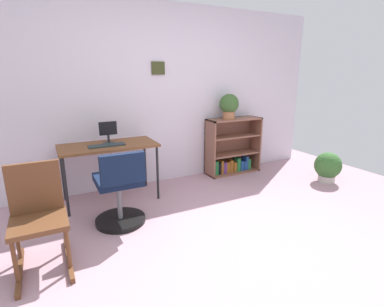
{
  "coord_description": "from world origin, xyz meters",
  "views": [
    {
      "loc": [
        -1.46,
        -1.74,
        1.53
      ],
      "look_at": [
        -0.0,
        1.11,
        0.65
      ],
      "focal_mm": 27.34,
      "sensor_mm": 36.0,
      "label": 1
    }
  ],
  "objects_px": {
    "desk": "(108,149)",
    "bookshelf_low": "(231,149)",
    "monitor": "(108,132)",
    "potted_plant_floor": "(328,167)",
    "office_chair": "(120,193)",
    "potted_plant_on_shelf": "(229,105)",
    "keyboard": "(107,145)",
    "rocking_chair": "(38,215)"
  },
  "relations": [
    {
      "from": "desk",
      "to": "bookshelf_low",
      "type": "height_order",
      "value": "bookshelf_low"
    },
    {
      "from": "monitor",
      "to": "potted_plant_floor",
      "type": "distance_m",
      "value": 3.09
    },
    {
      "from": "desk",
      "to": "potted_plant_floor",
      "type": "bearing_deg",
      "value": -15.37
    },
    {
      "from": "office_chair",
      "to": "potted_plant_on_shelf",
      "type": "xyz_separation_m",
      "value": [
        1.88,
        0.85,
        0.72
      ]
    },
    {
      "from": "desk",
      "to": "monitor",
      "type": "xyz_separation_m",
      "value": [
        0.02,
        0.04,
        0.19
      ]
    },
    {
      "from": "desk",
      "to": "potted_plant_on_shelf",
      "type": "relative_size",
      "value": 3.03
    },
    {
      "from": "desk",
      "to": "potted_plant_on_shelf",
      "type": "bearing_deg",
      "value": 4.87
    },
    {
      "from": "keyboard",
      "to": "office_chair",
      "type": "distance_m",
      "value": 0.71
    },
    {
      "from": "keyboard",
      "to": "bookshelf_low",
      "type": "bearing_deg",
      "value": 8.4
    },
    {
      "from": "desk",
      "to": "rocking_chair",
      "type": "relative_size",
      "value": 1.34
    },
    {
      "from": "potted_plant_floor",
      "to": "monitor",
      "type": "bearing_deg",
      "value": 163.72
    },
    {
      "from": "bookshelf_low",
      "to": "potted_plant_on_shelf",
      "type": "distance_m",
      "value": 0.71
    },
    {
      "from": "desk",
      "to": "rocking_chair",
      "type": "distance_m",
      "value": 1.31
    },
    {
      "from": "monitor",
      "to": "keyboard",
      "type": "relative_size",
      "value": 0.64
    },
    {
      "from": "monitor",
      "to": "potted_plant_on_shelf",
      "type": "bearing_deg",
      "value": 3.53
    },
    {
      "from": "keyboard",
      "to": "office_chair",
      "type": "bearing_deg",
      "value": -91.68
    },
    {
      "from": "bookshelf_low",
      "to": "potted_plant_on_shelf",
      "type": "height_order",
      "value": "potted_plant_on_shelf"
    },
    {
      "from": "rocking_chair",
      "to": "potted_plant_on_shelf",
      "type": "height_order",
      "value": "potted_plant_on_shelf"
    },
    {
      "from": "potted_plant_floor",
      "to": "bookshelf_low",
      "type": "bearing_deg",
      "value": 134.1
    },
    {
      "from": "keyboard",
      "to": "potted_plant_floor",
      "type": "bearing_deg",
      "value": -13.76
    },
    {
      "from": "monitor",
      "to": "potted_plant_floor",
      "type": "relative_size",
      "value": 0.61
    },
    {
      "from": "rocking_chair",
      "to": "keyboard",
      "type": "bearing_deg",
      "value": 51.71
    },
    {
      "from": "desk",
      "to": "rocking_chair",
      "type": "xyz_separation_m",
      "value": [
        -0.78,
        -1.03,
        -0.22
      ]
    },
    {
      "from": "rocking_chair",
      "to": "potted_plant_floor",
      "type": "distance_m",
      "value": 3.72
    },
    {
      "from": "rocking_chair",
      "to": "potted_plant_on_shelf",
      "type": "distance_m",
      "value": 2.94
    },
    {
      "from": "rocking_chair",
      "to": "potted_plant_floor",
      "type": "xyz_separation_m",
      "value": [
        3.71,
        0.23,
        -0.2
      ]
    },
    {
      "from": "monitor",
      "to": "rocking_chair",
      "type": "distance_m",
      "value": 1.41
    },
    {
      "from": "keyboard",
      "to": "rocking_chair",
      "type": "height_order",
      "value": "rocking_chair"
    },
    {
      "from": "office_chair",
      "to": "desk",
      "type": "bearing_deg",
      "value": 85.9
    },
    {
      "from": "rocking_chair",
      "to": "bookshelf_low",
      "type": "xyz_separation_m",
      "value": [
        2.72,
        1.24,
        -0.06
      ]
    },
    {
      "from": "potted_plant_on_shelf",
      "to": "bookshelf_low",
      "type": "bearing_deg",
      "value": 26.5
    },
    {
      "from": "office_chair",
      "to": "potted_plant_floor",
      "type": "distance_m",
      "value": 2.98
    },
    {
      "from": "bookshelf_low",
      "to": "keyboard",
      "type": "bearing_deg",
      "value": -171.6
    },
    {
      "from": "desk",
      "to": "monitor",
      "type": "height_order",
      "value": "monitor"
    },
    {
      "from": "bookshelf_low",
      "to": "potted_plant_on_shelf",
      "type": "bearing_deg",
      "value": -153.5
    },
    {
      "from": "desk",
      "to": "potted_plant_floor",
      "type": "relative_size",
      "value": 2.57
    },
    {
      "from": "office_chair",
      "to": "bookshelf_low",
      "type": "distance_m",
      "value": 2.19
    },
    {
      "from": "potted_plant_on_shelf",
      "to": "keyboard",
      "type": "bearing_deg",
      "value": -172.78
    },
    {
      "from": "desk",
      "to": "potted_plant_floor",
      "type": "distance_m",
      "value": 3.06
    },
    {
      "from": "keyboard",
      "to": "potted_plant_floor",
      "type": "relative_size",
      "value": 0.95
    },
    {
      "from": "office_chair",
      "to": "rocking_chair",
      "type": "relative_size",
      "value": 0.97
    },
    {
      "from": "monitor",
      "to": "potted_plant_on_shelf",
      "type": "relative_size",
      "value": 0.72
    }
  ]
}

